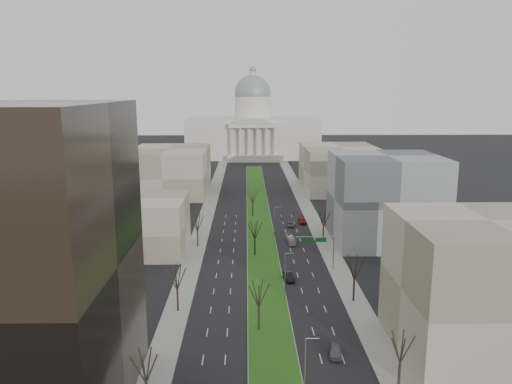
{
  "coord_description": "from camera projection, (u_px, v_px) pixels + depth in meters",
  "views": [
    {
      "loc": [
        -4.08,
        -40.61,
        41.51
      ],
      "look_at": [
        -1.14,
        108.61,
        10.65
      ],
      "focal_mm": 35.0,
      "sensor_mm": 36.0,
      "label": 1
    }
  ],
  "objects": [
    {
      "name": "tree_left_mid",
      "position": [
        177.0,
        277.0,
        93.49
      ],
      "size": [
        5.4,
        5.4,
        9.72
      ],
      "color": "black",
      "rests_on": "ground"
    },
    {
      "name": "box_van",
      "position": [
        291.0,
        240.0,
        136.81
      ],
      "size": [
        2.33,
        7.34,
        2.01
      ],
      "primitive_type": "imported",
      "rotation": [
        0.0,
        0.0,
        0.09
      ],
      "color": "silver",
      "rests_on": "ground"
    },
    {
      "name": "ground",
      "position": [
        259.0,
        216.0,
        165.74
      ],
      "size": [
        600.0,
        600.0,
        0.0
      ],
      "primitive_type": "plane",
      "color": "black",
      "rests_on": "ground"
    },
    {
      "name": "car_grey_near",
      "position": [
        335.0,
        350.0,
        79.19
      ],
      "size": [
        2.69,
        5.16,
        1.68
      ],
      "primitive_type": "imported",
      "rotation": [
        0.0,
        0.0,
        -0.15
      ],
      "color": "#52545A",
      "rests_on": "ground"
    },
    {
      "name": "car_black",
      "position": [
        289.0,
        276.0,
        110.38
      ],
      "size": [
        2.46,
        5.3,
        1.68
      ],
      "primitive_type": "imported",
      "rotation": [
        0.0,
        0.0,
        0.14
      ],
      "color": "black",
      "rests_on": "ground"
    },
    {
      "name": "car_grey_far",
      "position": [
        291.0,
        224.0,
        153.51
      ],
      "size": [
        2.44,
        4.59,
        1.23
      ],
      "primitive_type": "imported",
      "rotation": [
        0.0,
        0.0,
        -0.09
      ],
      "color": "#4E5156",
      "rests_on": "ground"
    },
    {
      "name": "mast_arm_signs",
      "position": [
        322.0,
        244.0,
        115.83
      ],
      "size": [
        9.12,
        0.24,
        8.09
      ],
      "color": "gray",
      "rests_on": "ground"
    },
    {
      "name": "building_beige_left",
      "position": [
        135.0,
        225.0,
        129.41
      ],
      "size": [
        26.0,
        22.0,
        14.0
      ],
      "primitive_type": "cube",
      "color": "gray",
      "rests_on": "ground"
    },
    {
      "name": "building_far_left",
      "position": [
        170.0,
        171.0,
        202.4
      ],
      "size": [
        30.0,
        40.0,
        18.0
      ],
      "primitive_type": "cube",
      "color": "gray",
      "rests_on": "ground"
    },
    {
      "name": "building_far_right",
      "position": [
        340.0,
        168.0,
        208.65
      ],
      "size": [
        30.0,
        40.0,
        18.0
      ],
      "primitive_type": "cube",
      "color": "gray",
      "rests_on": "ground"
    },
    {
      "name": "tree_right_near",
      "position": [
        401.0,
        347.0,
        68.76
      ],
      "size": [
        5.16,
        5.16,
        9.29
      ],
      "color": "black",
      "rests_on": "ground"
    },
    {
      "name": "streetlamp_median_c",
      "position": [
        274.0,
        222.0,
        140.36
      ],
      "size": [
        1.9,
        0.2,
        9.16
      ],
      "color": "gray",
      "rests_on": "ground"
    },
    {
      "name": "building_tan_right",
      "position": [
        483.0,
        288.0,
        77.99
      ],
      "size": [
        26.0,
        24.0,
        22.0
      ],
      "primitive_type": "cube",
      "color": "gray",
      "rests_on": "ground"
    },
    {
      "name": "tree_right_mid",
      "position": [
        355.0,
        267.0,
        98.04
      ],
      "size": [
        5.52,
        5.52,
        9.94
      ],
      "color": "black",
      "rests_on": "ground"
    },
    {
      "name": "tree_median_c",
      "position": [
        253.0,
        196.0,
        164.28
      ],
      "size": [
        5.4,
        5.4,
        9.72
      ],
      "color": "black",
      "rests_on": "ground"
    },
    {
      "name": "car_red",
      "position": [
        302.0,
        221.0,
        157.14
      ],
      "size": [
        2.38,
        5.65,
        1.63
      ],
      "primitive_type": "imported",
      "rotation": [
        0.0,
        0.0,
        -0.02
      ],
      "color": "maroon",
      "rests_on": "ground"
    },
    {
      "name": "tree_left_far",
      "position": [
        197.0,
        222.0,
        132.69
      ],
      "size": [
        5.28,
        5.28,
        9.5
      ],
      "color": "black",
      "rests_on": "ground"
    },
    {
      "name": "tree_right_far",
      "position": [
        324.0,
        219.0,
        137.33
      ],
      "size": [
        5.04,
        5.04,
        9.07
      ],
      "color": "black",
      "rests_on": "ground"
    },
    {
      "name": "building_grey_right",
      "position": [
        385.0,
        199.0,
        136.55
      ],
      "size": [
        28.0,
        26.0,
        24.0
      ],
      "primitive_type": "cube",
      "color": "#5B5D5F",
      "rests_on": "ground"
    },
    {
      "name": "sidewalk_right",
      "position": [
        322.0,
        238.0,
        141.58
      ],
      "size": [
        5.0,
        330.0,
        0.15
      ],
      "primitive_type": "cube",
      "color": "gray",
      "rests_on": "ground"
    },
    {
      "name": "capitol",
      "position": [
        253.0,
        131.0,
        308.89
      ],
      "size": [
        80.0,
        46.0,
        55.0
      ],
      "color": "beige",
      "rests_on": "ground"
    },
    {
      "name": "tree_median_b",
      "position": [
        255.0,
        229.0,
        125.12
      ],
      "size": [
        5.4,
        5.4,
        9.72
      ],
      "color": "black",
      "rests_on": "ground"
    },
    {
      "name": "streetlamp_median_b",
      "position": [
        285.0,
        273.0,
        101.19
      ],
      "size": [
        1.9,
        0.2,
        9.16
      ],
      "color": "gray",
      "rests_on": "ground"
    },
    {
      "name": "tree_left_near",
      "position": [
        145.0,
        365.0,
        64.2
      ],
      "size": [
        5.1,
        5.1,
        9.18
      ],
      "color": "black",
      "rests_on": "ground"
    },
    {
      "name": "tree_median_a",
      "position": [
        259.0,
        293.0,
        85.95
      ],
      "size": [
        5.4,
        5.4,
        9.72
      ],
      "color": "black",
      "rests_on": "ground"
    },
    {
      "name": "sidewalk_left",
      "position": [
        199.0,
        239.0,
        140.91
      ],
      "size": [
        5.0,
        330.0,
        0.15
      ],
      "primitive_type": "cube",
      "color": "gray",
      "rests_on": "ground"
    },
    {
      "name": "median",
      "position": [
        259.0,
        217.0,
        164.73
      ],
      "size": [
        8.0,
        222.03,
        0.2
      ],
      "color": "#999993",
      "rests_on": "ground"
    },
    {
      "name": "streetlamp_median_a",
      "position": [
        305.0,
        368.0,
        66.93
      ],
      "size": [
        1.9,
        0.2,
        9.16
      ],
      "color": "gray",
      "rests_on": "ground"
    }
  ]
}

